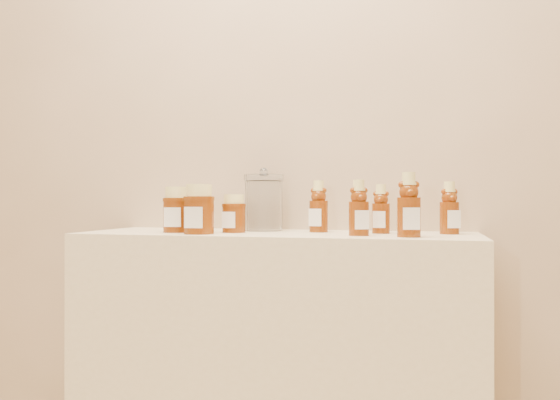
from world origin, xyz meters
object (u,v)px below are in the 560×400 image
(bear_bottle_front_left, at_px, (359,204))
(glass_canister, at_px, (264,200))
(display_table, at_px, (276,380))
(bear_bottle_back_left, at_px, (319,203))
(honey_jar_left, at_px, (177,210))

(bear_bottle_front_left, relative_size, glass_canister, 0.89)
(display_table, bearing_deg, bear_bottle_back_left, 30.38)
(honey_jar_left, bearing_deg, bear_bottle_back_left, 9.73)
(glass_canister, bearing_deg, bear_bottle_front_left, -26.94)
(honey_jar_left, bearing_deg, bear_bottle_front_left, -8.29)
(honey_jar_left, xyz_separation_m, glass_canister, (0.24, 0.15, 0.03))
(display_table, height_order, glass_canister, glass_canister)
(bear_bottle_front_left, bearing_deg, display_table, 140.63)
(glass_canister, bearing_deg, bear_bottle_back_left, -7.88)
(display_table, xyz_separation_m, honey_jar_left, (-0.30, -0.05, 0.52))
(bear_bottle_back_left, bearing_deg, glass_canister, -177.13)
(bear_bottle_back_left, distance_m, bear_bottle_front_left, 0.20)
(bear_bottle_back_left, height_order, honey_jar_left, bear_bottle_back_left)
(bear_bottle_back_left, xyz_separation_m, honey_jar_left, (-0.42, -0.12, -0.02))
(bear_bottle_front_left, bearing_deg, honey_jar_left, 154.15)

